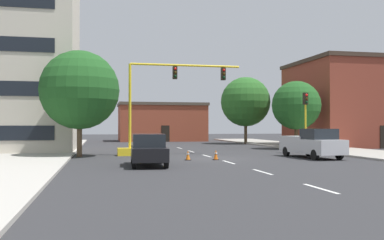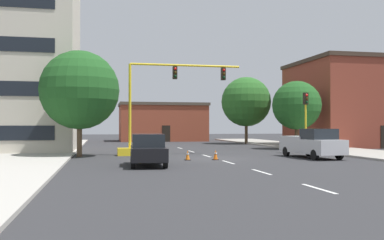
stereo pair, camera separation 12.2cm
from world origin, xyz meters
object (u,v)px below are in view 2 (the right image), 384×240
at_px(traffic_cone_roadside_a, 188,155).
at_px(traffic_cone_roadside_b, 216,155).
at_px(tree_left_near, 80,90).
at_px(tree_right_far, 246,102).
at_px(traffic_signal_gantry, 146,125).
at_px(tree_right_mid, 297,105).
at_px(pickup_truck_silver, 312,144).
at_px(sedan_black_near_left, 148,150).
at_px(traffic_light_pole_right, 306,109).

distance_m(traffic_cone_roadside_a, traffic_cone_roadside_b, 1.80).
xyz_separation_m(tree_left_near, traffic_cone_roadside_b, (8.68, -4.62, -4.37)).
height_order(tree_right_far, traffic_cone_roadside_a, tree_right_far).
bearing_deg(tree_left_near, traffic_signal_gantry, 7.68).
bearing_deg(traffic_cone_roadside_b, tree_right_far, 66.49).
distance_m(tree_right_far, tree_right_mid, 11.99).
bearing_deg(pickup_truck_silver, tree_left_near, 164.34).
xyz_separation_m(tree_left_near, sedan_black_near_left, (4.02, -7.70, -3.81)).
distance_m(traffic_signal_gantry, tree_right_mid, 15.59).
bearing_deg(pickup_truck_silver, traffic_cone_roadside_b, -177.75).
distance_m(tree_left_near, tree_right_far, 25.71).
bearing_deg(sedan_black_near_left, pickup_truck_silver, 16.28).
height_order(traffic_light_pole_right, traffic_cone_roadside_b, traffic_light_pole_right).
bearing_deg(tree_left_near, traffic_cone_roadside_a, -33.10).
bearing_deg(traffic_light_pole_right, tree_right_mid, 71.18).
relative_size(traffic_light_pole_right, sedan_black_near_left, 1.04).
bearing_deg(traffic_cone_roadside_a, pickup_truck_silver, 0.91).
height_order(traffic_signal_gantry, sedan_black_near_left, traffic_signal_gantry).
relative_size(sedan_black_near_left, traffic_cone_roadside_a, 7.25).
bearing_deg(tree_right_far, pickup_truck_silver, -97.58).
distance_m(tree_right_far, pickup_truck_silver, 22.79).
relative_size(tree_left_near, traffic_cone_roadside_a, 11.80).
distance_m(traffic_signal_gantry, traffic_cone_roadside_b, 6.84).
bearing_deg(sedan_black_near_left, traffic_cone_roadside_a, 48.40).
xyz_separation_m(traffic_signal_gantry, sedan_black_near_left, (-0.74, -8.34, -1.37)).
relative_size(pickup_truck_silver, traffic_cone_roadside_b, 8.35).
height_order(sedan_black_near_left, traffic_cone_roadside_a, sedan_black_near_left).
distance_m(traffic_light_pole_right, sedan_black_near_left, 15.67).
bearing_deg(traffic_signal_gantry, sedan_black_near_left, -95.05).
distance_m(traffic_signal_gantry, traffic_cone_roadside_a, 5.88).
relative_size(tree_right_far, traffic_cone_roadside_a, 12.62).
bearing_deg(traffic_light_pole_right, traffic_signal_gantry, 177.79).
xyz_separation_m(traffic_signal_gantry, traffic_light_pole_right, (12.56, -0.49, 1.27)).
relative_size(tree_right_mid, traffic_cone_roadside_b, 9.57).
height_order(tree_left_near, sedan_black_near_left, tree_left_near).
distance_m(traffic_light_pole_right, traffic_cone_roadside_b, 10.38).
bearing_deg(pickup_truck_silver, traffic_signal_gantry, 155.10).
bearing_deg(traffic_cone_roadside_b, sedan_black_near_left, -146.46).
bearing_deg(tree_left_near, traffic_cone_roadside_b, -28.01).
bearing_deg(traffic_cone_roadside_a, sedan_black_near_left, -131.60).
relative_size(traffic_light_pole_right, traffic_cone_roadside_b, 7.23).
xyz_separation_m(tree_right_mid, traffic_cone_roadside_b, (-10.62, -10.58, -3.75)).
bearing_deg(pickup_truck_silver, tree_right_mid, 69.83).
distance_m(tree_right_far, traffic_cone_roadside_a, 25.63).
distance_m(tree_right_mid, sedan_black_near_left, 20.74).
bearing_deg(pickup_truck_silver, traffic_cone_roadside_a, -179.09).
xyz_separation_m(traffic_signal_gantry, traffic_cone_roadside_b, (3.92, -5.26, -1.93)).
bearing_deg(traffic_light_pole_right, sedan_black_near_left, -149.42).
height_order(traffic_signal_gantry, tree_left_near, tree_left_near).
xyz_separation_m(traffic_light_pole_right, sedan_black_near_left, (-13.30, -7.86, -2.64)).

